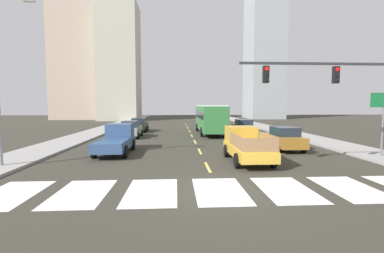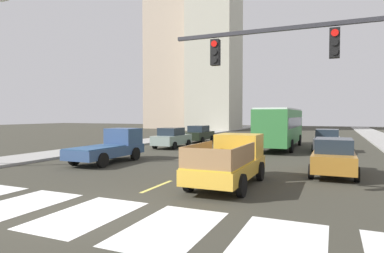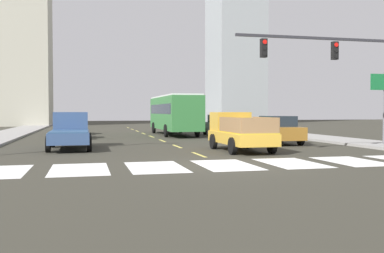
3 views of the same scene
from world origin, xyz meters
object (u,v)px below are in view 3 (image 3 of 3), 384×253
Objects in this scene: sedan_mid at (68,127)px; sedan_near_left at (71,125)px; sedan_far at (220,125)px; pickup_dark at (70,131)px; direction_sign_green at (384,93)px; sedan_near_right at (277,130)px; traffic_signal_gantry at (356,65)px; pickup_stakebed at (238,132)px; city_bus at (174,112)px.

sedan_near_left is (0.02, 6.09, 0.00)m from sedan_mid.
sedan_near_left is at bearing 160.41° from sedan_far.
direction_sign_green reaches higher than pickup_dark.
sedan_mid is 1.00× the size of sedan_near_right.
sedan_near_left is 25.23m from traffic_signal_gantry.
pickup_stakebed is at bearing -65.73° from sedan_near_left.
traffic_signal_gantry is at bearing -20.53° from pickup_dark.
pickup_dark is 0.58× the size of traffic_signal_gantry.
sedan_far is at bearing 10.85° from sedan_mid.
direction_sign_green is at bearing -32.19° from sedan_mid.
city_bus is 12.33m from sedan_near_right.
pickup_dark is at bearing 158.63° from pickup_stakebed.
pickup_dark reaches higher than sedan_far.
direction_sign_green reaches higher than pickup_stakebed.
sedan_near_right is (3.86, 3.71, -0.08)m from pickup_stakebed.
direction_sign_green is (5.37, -13.81, 2.17)m from sedan_far.
city_bus is at bearing -20.41° from sedan_near_left.
sedan_near_left is at bearing 133.35° from sedan_near_right.
city_bus is 2.45× the size of sedan_mid.
traffic_signal_gantry is (13.82, -14.76, 3.34)m from sedan_mid.
sedan_far is (3.65, -1.21, -1.09)m from city_bus.
pickup_dark is 1.18× the size of sedan_near_right.
pickup_dark is at bearing -122.09° from city_bus.
city_bus is (8.11, 12.07, 1.03)m from pickup_dark.
city_bus reaches higher than pickup_dark.
sedan_mid is at bearing -157.84° from city_bus.
direction_sign_green is (9.03, -15.02, 1.08)m from city_bus.
pickup_stakebed reaches higher than sedan_near_right.
traffic_signal_gantry is (5.24, -17.94, 2.25)m from city_bus.
sedan_mid is (-8.58, -3.18, -1.09)m from city_bus.
sedan_mid is 1.05× the size of direction_sign_green.
pickup_dark reaches higher than sedan_mid.
pickup_dark is at bearing 156.26° from traffic_signal_gantry.
sedan_far is 10.36m from sedan_near_right.
sedan_near_right is at bearing -31.70° from sedan_mid.
direction_sign_green is (17.14, -2.95, 2.11)m from pickup_dark.
sedan_near_left is 1.05× the size of direction_sign_green.
sedan_near_right is 0.49× the size of traffic_signal_gantry.
traffic_signal_gantry reaches higher than direction_sign_green.
pickup_dark is at bearing -89.91° from sedan_near_left.
pickup_stakebed is at bearing -178.33° from direction_sign_green.
pickup_stakebed is 1.18× the size of sedan_near_left.
pickup_stakebed reaches higher than sedan_near_left.
pickup_stakebed is 14.99m from sedan_mid.
sedan_near_left is at bearing 115.47° from pickup_stakebed.
sedan_near_right is at bearing -68.55° from city_bus.
sedan_far is (3.39, 14.06, -0.08)m from pickup_stakebed.
sedan_mid is at bearing 125.77° from pickup_stakebed.
traffic_signal_gantry reaches higher than sedan_mid.
traffic_signal_gantry is at bearing -58.13° from sedan_near_left.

